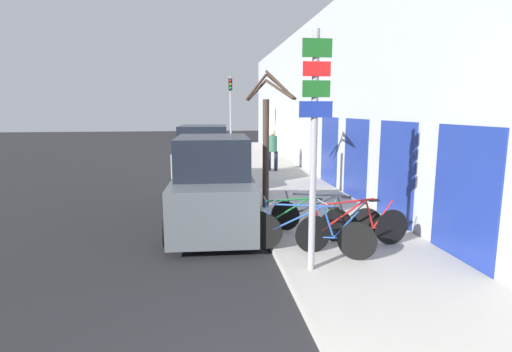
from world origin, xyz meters
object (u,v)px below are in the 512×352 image
at_px(signpost, 314,142).
at_px(street_tree, 267,140).
at_px(parked_car_1, 204,160).
at_px(bicycle_1, 354,228).
at_px(bicycle_0, 309,233).
at_px(bicycle_3, 325,217).
at_px(parked_car_0, 213,187).
at_px(traffic_light, 231,106).
at_px(pedestrian_near, 273,148).
at_px(bicycle_2, 297,223).

height_order(signpost, street_tree, signpost).
bearing_deg(signpost, parked_car_1, 102.05).
bearing_deg(bicycle_1, bicycle_0, 93.97).
xyz_separation_m(signpost, parked_car_1, (-1.73, 8.10, -1.26)).
height_order(bicycle_3, street_tree, street_tree).
height_order(parked_car_0, parked_car_1, parked_car_1).
distance_m(bicycle_3, traffic_light, 15.07).
xyz_separation_m(signpost, traffic_light, (-0.16, 16.66, 0.74)).
bearing_deg(street_tree, traffic_light, 90.51).
distance_m(parked_car_1, street_tree, 4.16).
bearing_deg(signpost, bicycle_3, 66.42).
relative_size(bicycle_1, bicycle_3, 1.11).
height_order(signpost, traffic_light, traffic_light).
distance_m(bicycle_3, street_tree, 3.11).
bearing_deg(pedestrian_near, bicycle_1, 99.95).
relative_size(signpost, pedestrian_near, 2.21).
xyz_separation_m(bicycle_2, bicycle_3, (0.72, 0.45, -0.01)).
xyz_separation_m(bicycle_2, parked_car_0, (-1.62, 1.76, 0.45)).
distance_m(bicycle_1, street_tree, 3.98).
distance_m(bicycle_3, parked_car_1, 6.79).
bearing_deg(pedestrian_near, parked_car_0, 81.20).
bearing_deg(signpost, traffic_light, 90.55).
bearing_deg(traffic_light, bicycle_3, -86.32).
bearing_deg(parked_car_1, bicycle_2, -71.63).
bearing_deg(bicycle_0, bicycle_1, -50.65).
height_order(bicycle_0, bicycle_1, bicycle_1).
relative_size(parked_car_0, parked_car_1, 1.01).
bearing_deg(traffic_light, bicycle_0, -88.89).
xyz_separation_m(bicycle_0, traffic_light, (-0.31, 15.95, 2.48)).
xyz_separation_m(bicycle_3, parked_car_1, (-2.53, 6.28, 0.49)).
xyz_separation_m(bicycle_0, parked_car_0, (-1.69, 2.43, 0.44)).
relative_size(signpost, bicycle_1, 1.64).
bearing_deg(bicycle_0, bicycle_2, 33.96).
bearing_deg(bicycle_2, parked_car_1, 17.49).
bearing_deg(signpost, pedestrian_near, 83.42).
bearing_deg(parked_car_1, street_tree, -62.06).
bearing_deg(street_tree, parked_car_1, 114.59).
height_order(bicycle_1, parked_car_0, parked_car_0).
xyz_separation_m(bicycle_2, parked_car_1, (-1.81, 6.73, 0.48)).
xyz_separation_m(parked_car_0, traffic_light, (1.38, 13.52, 2.04)).
height_order(bicycle_0, street_tree, street_tree).
distance_m(bicycle_1, pedestrian_near, 10.05).
relative_size(bicycle_1, parked_car_1, 0.55).
bearing_deg(bicycle_3, traffic_light, 32.21).
xyz_separation_m(pedestrian_near, traffic_light, (-1.42, 5.72, 1.87)).
height_order(bicycle_0, parked_car_0, parked_car_0).
xyz_separation_m(parked_car_0, street_tree, (1.49, 1.30, 1.01)).
bearing_deg(bicycle_0, pedestrian_near, 21.38).
distance_m(bicycle_2, street_tree, 3.39).
xyz_separation_m(signpost, parked_car_0, (-1.54, 3.13, -1.30)).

